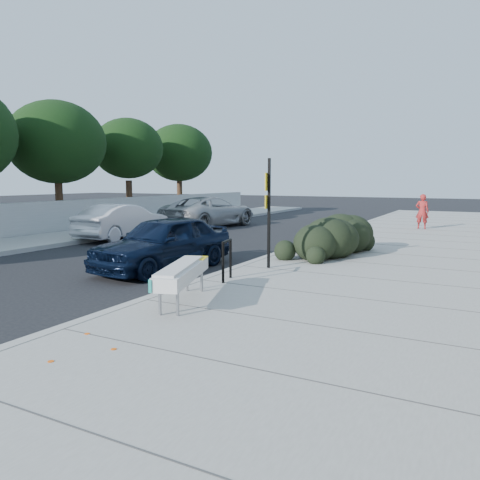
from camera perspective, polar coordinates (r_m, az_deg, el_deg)
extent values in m
plane|color=black|center=(9.31, -11.76, -7.97)|extent=(120.00, 120.00, 0.00)
cube|color=gray|center=(12.12, 26.60, -4.66)|extent=(11.20, 50.00, 0.15)
cube|color=gray|center=(19.49, -24.03, -0.24)|extent=(3.00, 50.00, 0.15)
cube|color=#9E9E99|center=(13.42, 1.96, -2.73)|extent=(0.22, 50.00, 0.17)
cube|color=#9E9E99|center=(18.34, -21.14, -0.50)|extent=(0.22, 50.00, 0.17)
cube|color=#9E9E99|center=(20.79, -27.03, 1.90)|extent=(0.30, 40.00, 1.50)
cylinder|color=#332114|center=(24.24, -21.14, 3.95)|extent=(0.36, 0.36, 2.40)
ellipsoid|color=black|center=(24.27, -21.47, 11.03)|extent=(4.60, 4.60, 3.91)
cylinder|color=#332114|center=(27.78, -13.33, 4.61)|extent=(0.36, 0.36, 2.40)
ellipsoid|color=black|center=(27.81, -13.52, 10.80)|extent=(4.00, 4.00, 3.40)
cylinder|color=#332114|center=(31.71, -7.36, 5.07)|extent=(0.36, 0.36, 2.40)
ellipsoid|color=black|center=(31.73, -7.45, 10.49)|extent=(4.40, 4.40, 3.74)
cylinder|color=gray|center=(8.10, -9.73, -7.51)|extent=(0.05, 0.05, 0.44)
cylinder|color=gray|center=(8.01, -7.62, -7.64)|extent=(0.05, 0.05, 0.44)
cylinder|color=gray|center=(9.75, -6.46, -4.92)|extent=(0.05, 0.05, 0.44)
cylinder|color=gray|center=(9.67, -4.69, -4.99)|extent=(0.05, 0.05, 0.44)
cylinder|color=gray|center=(8.88, -7.96, -4.92)|extent=(0.62, 1.68, 0.04)
cylinder|color=gray|center=(8.80, -6.03, -5.01)|extent=(0.62, 1.68, 0.04)
cube|color=#B2B2B2|center=(8.80, -7.01, -3.98)|extent=(1.20, 2.34, 0.24)
cube|color=yellow|center=(9.65, -5.56, -2.18)|extent=(0.60, 0.59, 0.02)
cube|color=teal|center=(7.89, -10.62, -5.38)|extent=(0.13, 0.27, 0.22)
cylinder|color=black|center=(10.38, -2.08, -2.82)|extent=(0.06, 0.06, 0.91)
cylinder|color=black|center=(10.93, -1.17, -2.29)|extent=(0.06, 0.06, 0.91)
cylinder|color=black|center=(10.58, -1.62, -0.13)|extent=(0.19, 0.58, 0.06)
cube|color=black|center=(12.09, 3.55, 3.22)|extent=(0.07, 0.07, 2.83)
cube|color=yellow|center=(12.08, 3.33, 7.10)|extent=(0.06, 0.33, 0.46)
cube|color=yellow|center=(12.09, 3.31, 4.67)|extent=(0.06, 0.31, 0.35)
ellipsoid|color=black|center=(14.62, 10.72, 0.89)|extent=(2.43, 3.85, 1.34)
imported|color=black|center=(12.85, -9.30, -0.32)|extent=(2.24, 4.52, 1.48)
imported|color=silver|center=(19.90, -14.08, 2.20)|extent=(1.60, 4.41, 1.45)
imported|color=#9C9EA2|center=(24.42, -3.76, 3.46)|extent=(3.27, 5.91, 1.56)
imported|color=maroon|center=(23.49, 21.32, 3.27)|extent=(0.60, 0.40, 1.63)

